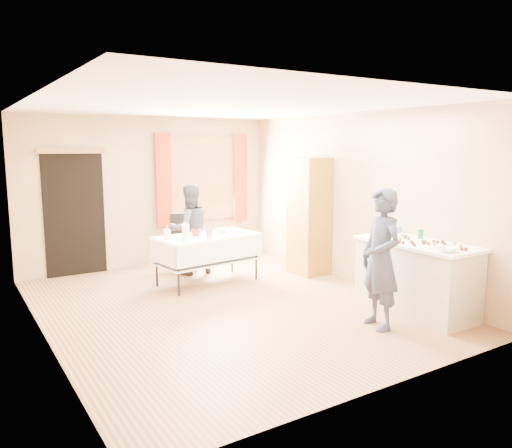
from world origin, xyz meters
TOP-DOWN VIEW (x-y plane):
  - floor at (0.00, 0.00)m, footprint 4.50×5.50m
  - ceiling at (0.00, 0.00)m, footprint 4.50×5.50m
  - wall_back at (0.00, 2.76)m, footprint 4.50×0.02m
  - wall_front at (0.00, -2.76)m, footprint 4.50×0.02m
  - wall_left at (-2.26, 0.00)m, footprint 0.02×5.50m
  - wall_right at (2.26, 0.00)m, footprint 0.02×5.50m
  - window_frame at (1.00, 2.72)m, footprint 1.32×0.06m
  - window_pane at (1.00, 2.71)m, footprint 1.20×0.02m
  - curtain_left at (0.22, 2.67)m, footprint 0.28×0.06m
  - curtain_right at (1.78, 2.67)m, footprint 0.28×0.06m
  - doorway at (-1.30, 2.73)m, footprint 0.95×0.04m
  - door_lintel at (-1.30, 2.70)m, footprint 1.05×0.06m
  - cabinet at (1.99, 0.79)m, footprint 0.50×0.60m
  - counter at (1.89, -1.52)m, footprint 0.73×1.54m
  - party_table at (0.29, 1.13)m, footprint 1.66×0.99m
  - chair at (0.32, 2.10)m, footprint 0.48×0.48m
  - girl at (1.11, -1.65)m, footprint 0.74×0.61m
  - woman at (0.31, 1.80)m, footprint 0.83×0.70m
  - soda_can at (2.09, -1.40)m, footprint 0.07×0.07m
  - mixing_bowl at (1.68, -2.10)m, footprint 0.33×0.33m
  - foam_block at (1.86, -0.90)m, footprint 0.17×0.13m
  - blue_basket at (2.12, -0.84)m, footprint 0.34×0.26m
  - pitcher at (-0.14, 0.96)m, footprint 0.13×0.13m
  - cup_red at (0.11, 1.16)m, footprint 0.21×0.21m
  - cup_rainbow at (0.25, 0.98)m, footprint 0.18×0.18m
  - small_bowl at (0.60, 1.24)m, footprint 0.35×0.35m
  - pastry_tray at (0.78, 1.05)m, footprint 0.29×0.21m
  - bottle at (-0.32, 1.22)m, footprint 0.11×0.11m
  - cake_balls at (1.84, -1.61)m, footprint 0.53×1.14m

SIDE VIEW (x-z plane):
  - floor at x=0.00m, z-range -0.02..0.00m
  - chair at x=0.32m, z-range -0.19..0.77m
  - party_table at x=0.29m, z-range 0.07..0.82m
  - counter at x=1.89m, z-range 0.00..0.91m
  - woman at x=0.31m, z-range 0.00..1.49m
  - pastry_tray at x=0.78m, z-range 0.75..0.77m
  - small_bowl at x=0.60m, z-range 0.75..0.81m
  - cup_red at x=0.11m, z-range 0.75..0.86m
  - cup_rainbow at x=0.25m, z-range 0.75..0.87m
  - girl at x=1.11m, z-range 0.00..1.63m
  - bottle at x=-0.32m, z-range 0.75..0.94m
  - pitcher at x=-0.14m, z-range 0.75..0.97m
  - cake_balls at x=1.84m, z-range 0.91..0.95m
  - mixing_bowl at x=1.68m, z-range 0.91..0.96m
  - foam_block at x=1.86m, z-range 0.91..0.99m
  - blue_basket at x=2.12m, z-range 0.91..0.99m
  - cabinet at x=1.99m, z-range 0.00..1.91m
  - soda_can at x=2.09m, z-range 0.91..1.03m
  - doorway at x=-1.30m, z-range 0.00..2.00m
  - wall_back at x=0.00m, z-range 0.00..2.60m
  - wall_front at x=0.00m, z-range 0.00..2.60m
  - wall_left at x=-2.26m, z-range 0.00..2.60m
  - wall_right at x=2.26m, z-range 0.00..2.60m
  - window_frame at x=1.00m, z-range 0.74..2.26m
  - window_pane at x=1.00m, z-range 0.80..2.20m
  - curtain_left at x=0.22m, z-range 0.67..2.33m
  - curtain_right at x=1.78m, z-range 0.67..2.33m
  - door_lintel at x=-1.30m, z-range 1.98..2.06m
  - ceiling at x=0.00m, z-range 2.60..2.62m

